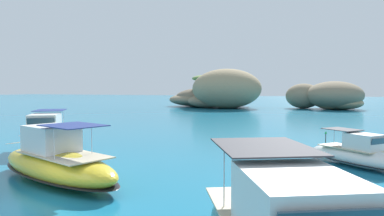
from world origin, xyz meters
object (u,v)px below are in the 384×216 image
object	(u,v)px
motorboat_white	(358,155)
channel_buoy	(326,146)
islet_large	(217,93)
motorboat_cream	(47,138)
motorboat_yellow	(56,163)
islet_small	(329,97)

from	to	relation	value
motorboat_white	channel_buoy	size ratio (longest dim) A/B	4.41
channel_buoy	islet_large	bearing A→B (deg)	114.30
motorboat_cream	channel_buoy	bearing A→B (deg)	20.84
islet_large	motorboat_yellow	bearing A→B (deg)	-80.53
islet_small	motorboat_cream	world-z (taller)	islet_small
islet_large	channel_buoy	size ratio (longest dim) A/B	19.31
motorboat_white	motorboat_cream	bearing A→B (deg)	-173.86
motorboat_yellow	channel_buoy	xyz separation A→B (m)	(13.03, 14.33, -0.62)
motorboat_yellow	motorboat_white	xyz separation A→B (m)	(14.83, 9.08, -0.26)
motorboat_cream	channel_buoy	xyz separation A→B (m)	(19.93, 7.59, -0.62)
islet_large	motorboat_white	xyz separation A→B (m)	(26.24, -59.40, -2.75)
islet_large	channel_buoy	bearing A→B (deg)	-65.70
motorboat_yellow	channel_buoy	size ratio (longest dim) A/B	6.78
islet_small	motorboat_cream	bearing A→B (deg)	-108.24
islet_large	islet_small	xyz separation A→B (m)	(25.87, 3.04, -0.62)
motorboat_cream	motorboat_white	bearing A→B (deg)	6.14
motorboat_yellow	channel_buoy	world-z (taller)	motorboat_yellow
motorboat_white	islet_large	bearing A→B (deg)	113.84
islet_small	channel_buoy	world-z (taller)	islet_small
islet_small	channel_buoy	xyz separation A→B (m)	(-1.42, -57.19, -2.48)
islet_large	islet_small	world-z (taller)	islet_large
motorboat_yellow	motorboat_cream	world-z (taller)	motorboat_yellow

